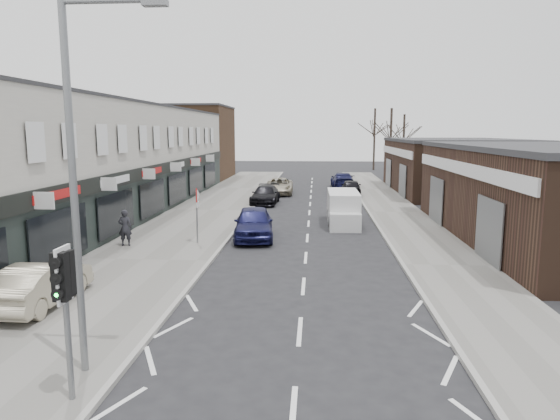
% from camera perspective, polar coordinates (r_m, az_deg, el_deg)
% --- Properties ---
extents(ground, '(160.00, 160.00, 0.00)m').
position_cam_1_polar(ground, '(12.16, 1.95, -17.29)').
color(ground, black).
rests_on(ground, ground).
extents(pavement_left, '(5.50, 64.00, 0.12)m').
position_cam_1_polar(pavement_left, '(34.07, -8.04, -0.07)').
color(pavement_left, slate).
rests_on(pavement_left, ground).
extents(pavement_right, '(3.50, 64.00, 0.12)m').
position_cam_1_polar(pavement_right, '(33.75, 13.19, -0.31)').
color(pavement_right, slate).
rests_on(pavement_right, ground).
extents(shop_terrace_left, '(8.00, 41.00, 7.10)m').
position_cam_1_polar(shop_terrace_left, '(33.46, -20.52, 5.30)').
color(shop_terrace_left, beige).
rests_on(shop_terrace_left, ground).
extents(brick_block_far, '(8.00, 10.00, 8.00)m').
position_cam_1_polar(brick_block_far, '(57.61, -9.94, 7.49)').
color(brick_block_far, '#4E3421').
rests_on(brick_block_far, ground).
extents(right_unit_far, '(10.00, 16.00, 4.50)m').
position_cam_1_polar(right_unit_far, '(46.60, 19.22, 4.65)').
color(right_unit_far, '#3A251A').
rests_on(right_unit_far, ground).
extents(tree_far_a, '(3.60, 3.60, 8.00)m').
position_cam_1_polar(tree_far_a, '(59.76, 12.39, 3.63)').
color(tree_far_a, '#382D26').
rests_on(tree_far_a, ground).
extents(tree_far_b, '(3.60, 3.60, 7.50)m').
position_cam_1_polar(tree_far_b, '(66.06, 13.80, 4.07)').
color(tree_far_b, '#382D26').
rests_on(tree_far_b, ground).
extents(tree_far_c, '(3.60, 3.60, 8.50)m').
position_cam_1_polar(tree_far_c, '(71.56, 10.63, 4.53)').
color(tree_far_c, '#382D26').
rests_on(tree_far_c, ground).
extents(traffic_light, '(0.28, 0.60, 3.10)m').
position_cam_1_polar(traffic_light, '(10.51, -23.43, -8.16)').
color(traffic_light, slate).
rests_on(traffic_light, pavement_left).
extents(street_lamp, '(2.23, 0.22, 8.00)m').
position_cam_1_polar(street_lamp, '(11.25, -21.86, 4.47)').
color(street_lamp, slate).
rests_on(street_lamp, pavement_left).
extents(warning_sign, '(0.12, 0.80, 2.70)m').
position_cam_1_polar(warning_sign, '(23.77, -9.43, 1.19)').
color(warning_sign, slate).
rests_on(warning_sign, pavement_left).
extents(white_van, '(1.76, 4.91, 1.91)m').
position_cam_1_polar(white_van, '(29.28, 7.24, 0.13)').
color(white_van, silver).
rests_on(white_van, ground).
extents(sedan_on_pavement, '(1.44, 4.09, 1.34)m').
position_cam_1_polar(sedan_on_pavement, '(16.98, -25.65, -7.59)').
color(sedan_on_pavement, '#A9A087').
rests_on(sedan_on_pavement, pavement_left).
extents(pedestrian, '(0.66, 0.46, 1.70)m').
position_cam_1_polar(pedestrian, '(24.14, -17.28, -1.95)').
color(pedestrian, black).
rests_on(pedestrian, pavement_left).
extents(parked_car_left_a, '(2.37, 4.88, 1.60)m').
position_cam_1_polar(parked_car_left_a, '(25.19, -3.03, -1.49)').
color(parked_car_left_a, '#151744').
rests_on(parked_car_left_a, ground).
extents(parked_car_left_b, '(2.05, 4.69, 1.34)m').
position_cam_1_polar(parked_car_left_b, '(37.28, -1.69, 1.74)').
color(parked_car_left_b, black).
rests_on(parked_car_left_b, ground).
extents(parked_car_left_c, '(2.44, 5.02, 1.38)m').
position_cam_1_polar(parked_car_left_c, '(43.08, -0.09, 2.75)').
color(parked_car_left_c, '#A09780').
rests_on(parked_car_left_c, ground).
extents(parked_car_right_a, '(1.77, 4.16, 1.34)m').
position_cam_1_polar(parked_car_right_a, '(31.79, 7.32, 0.40)').
color(parked_car_right_a, white).
rests_on(parked_car_right_a, ground).
extents(parked_car_right_b, '(1.90, 4.19, 1.40)m').
position_cam_1_polar(parked_car_right_b, '(42.33, 8.11, 2.56)').
color(parked_car_right_b, black).
rests_on(parked_car_right_b, ground).
extents(parked_car_right_c, '(2.19, 5.17, 1.49)m').
position_cam_1_polar(parked_car_right_c, '(48.12, 7.15, 3.40)').
color(parked_car_right_c, '#121339').
rests_on(parked_car_right_c, ground).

